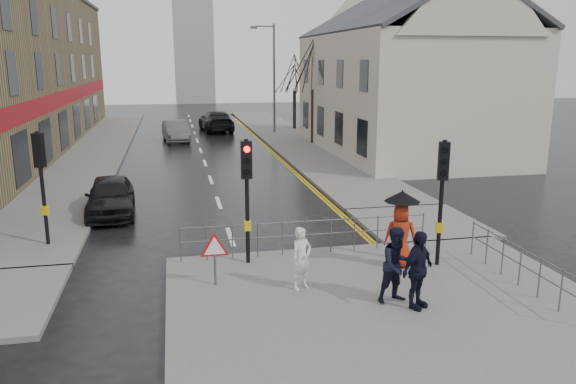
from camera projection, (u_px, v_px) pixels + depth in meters
name	position (u px, v px, depth m)	size (l,w,h in m)	color
ground	(242.00, 270.00, 15.18)	(120.00, 120.00, 0.00)	black
near_pavement	(396.00, 314.00, 12.42)	(10.00, 9.00, 0.14)	#605E5B
left_pavement	(96.00, 148.00, 35.81)	(4.00, 44.00, 0.14)	#605E5B
right_pavement	(289.00, 138.00, 40.27)	(4.00, 40.00, 0.14)	#605E5B
pavement_bridge_right	(419.00, 223.00, 19.30)	(4.00, 4.20, 0.14)	#605E5B
building_right_cream	(402.00, 73.00, 33.60)	(9.00, 16.40, 10.10)	beige
church_tower	(193.00, 32.00, 72.49)	(5.00, 5.00, 18.00)	#999DA2
traffic_signal_near_left	(247.00, 180.00, 14.84)	(0.28, 0.27, 3.40)	black
traffic_signal_near_right	(442.00, 181.00, 14.68)	(0.34, 0.33, 3.40)	black
traffic_signal_far_left	(41.00, 168.00, 16.40)	(0.34, 0.33, 3.40)	black
guard_railing_front	(307.00, 229.00, 15.94)	(7.14, 0.04, 1.00)	#595B5E
guard_railing_side	(521.00, 258.00, 13.65)	(0.04, 4.54, 1.00)	#595B5E
warning_sign	(215.00, 250.00, 13.63)	(0.80, 0.07, 1.35)	#595B5E
street_lamp	(272.00, 71.00, 41.93)	(1.83, 0.25, 8.00)	#595B5E
tree_near	(313.00, 66.00, 36.44)	(2.40, 2.40, 6.58)	#32261C
tree_far	(295.00, 74.00, 44.33)	(2.40, 2.40, 5.64)	#32261C
pedestrian_a	(302.00, 258.00, 13.46)	(0.56, 0.37, 1.54)	silver
pedestrian_b	(397.00, 265.00, 12.70)	(0.86, 0.67, 1.77)	black
pedestrian_with_umbrella	(401.00, 226.00, 14.80)	(0.98, 0.96, 2.08)	#9C2812
pedestrian_d	(418.00, 270.00, 12.37)	(1.05, 0.44, 1.79)	black
car_parked	(110.00, 196.00, 20.46)	(1.67, 4.14, 1.41)	black
car_mid	(176.00, 131.00, 38.92)	(1.52, 4.36, 1.44)	#4D5052
car_far	(216.00, 121.00, 44.55)	(2.24, 5.52, 1.60)	black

